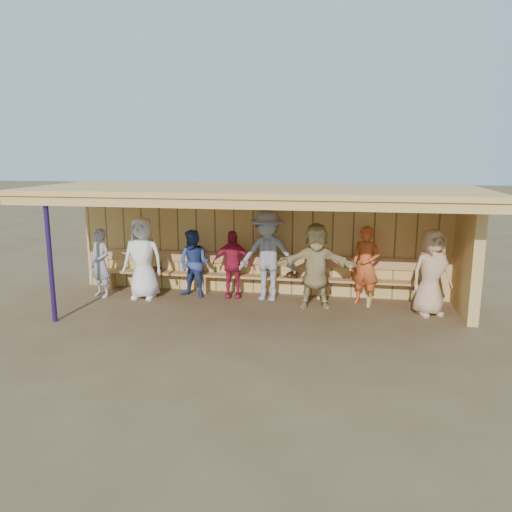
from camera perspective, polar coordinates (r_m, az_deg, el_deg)
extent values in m
plane|color=brown|center=(10.35, -0.34, -6.09)|extent=(90.00, 90.00, 0.00)
imported|color=#94939B|center=(11.60, -17.37, -0.77)|extent=(0.66, 0.56, 1.53)
imported|color=white|center=(11.19, -12.82, -0.22)|extent=(0.89, 0.58, 1.82)
imported|color=navy|center=(11.13, -7.10, -0.90)|extent=(0.85, 0.73, 1.51)
imported|color=#AE1B37|center=(11.04, -2.76, -0.93)|extent=(0.93, 0.51, 1.50)
imported|color=gray|center=(10.79, 1.34, 0.07)|extent=(1.35, 0.87, 1.98)
imported|color=tan|center=(10.32, 6.85, -1.12)|extent=(1.69, 0.69, 1.77)
imported|color=#C95020|center=(10.77, 12.41, -1.07)|extent=(0.71, 0.59, 1.67)
imported|color=tan|center=(10.37, 19.43, -1.79)|extent=(0.99, 0.85, 1.72)
cube|color=tan|center=(11.36, 0.88, 1.74)|extent=(8.60, 0.20, 2.40)
cube|color=tan|center=(10.61, 23.04, 0.11)|extent=(0.20, 1.62, 2.40)
cube|color=#DBA95A|center=(9.88, -0.36, 7.57)|extent=(8.80, 3.20, 0.10)
cube|color=#DBA95A|center=(8.43, -2.20, 5.99)|extent=(8.80, 0.10, 0.18)
cube|color=#DBA95A|center=(11.22, -19.96, 6.64)|extent=(0.08, 3.00, 0.16)
cube|color=#DBA95A|center=(10.78, -15.54, 6.74)|extent=(0.08, 3.00, 0.16)
cube|color=#DBA95A|center=(10.40, -10.78, 6.80)|extent=(0.08, 3.00, 0.16)
cube|color=#DBA95A|center=(10.11, -5.70, 6.81)|extent=(0.08, 3.00, 0.16)
cube|color=#DBA95A|center=(9.89, -0.35, 6.76)|extent=(0.08, 3.00, 0.16)
cube|color=#DBA95A|center=(9.77, 5.17, 6.66)|extent=(0.08, 3.00, 0.16)
cube|color=#DBA95A|center=(9.73, 10.79, 6.48)|extent=(0.08, 3.00, 0.16)
cube|color=#DBA95A|center=(9.79, 16.38, 6.25)|extent=(0.08, 3.00, 0.16)
cube|color=#DBA95A|center=(9.94, 21.86, 5.96)|extent=(0.08, 3.00, 0.16)
cylinder|color=navy|center=(10.07, -22.46, -0.42)|extent=(0.09, 0.09, 2.40)
cube|color=tan|center=(11.24, 0.63, -2.41)|extent=(7.60, 0.32, 0.05)
cube|color=tan|center=(11.31, 0.77, -0.37)|extent=(7.60, 0.04, 0.26)
cube|color=tan|center=(12.38, -16.07, -2.63)|extent=(0.06, 0.29, 0.40)
cube|color=tan|center=(11.57, -5.71, -3.21)|extent=(0.06, 0.29, 0.40)
cube|color=tan|center=(11.16, 7.20, -3.79)|extent=(0.06, 0.29, 0.40)
cube|color=tan|center=(11.30, 18.99, -4.15)|extent=(0.06, 0.29, 0.40)
cylinder|color=yellow|center=(11.07, 19.47, -3.43)|extent=(0.13, 0.41, 0.80)
sphere|color=yellow|center=(11.16, 19.35, -5.22)|extent=(0.08, 0.08, 0.08)
ellipsoid|color=#593319|center=(11.81, -11.31, -1.48)|extent=(0.30, 0.24, 0.14)
ellipsoid|color=#593319|center=(11.50, -6.88, -1.69)|extent=(0.30, 0.24, 0.14)
ellipsoid|color=#593319|center=(11.08, 4.23, -2.15)|extent=(0.30, 0.24, 0.14)
cylinder|color=#99DF6F|center=(11.12, 11.44, -2.08)|extent=(0.07, 0.07, 0.22)
cylinder|color=orange|center=(11.12, 11.21, -2.07)|extent=(0.07, 0.07, 0.22)
cylinder|color=#7BBA5D|center=(10.71, 12.70, -5.15)|extent=(0.07, 0.07, 0.22)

